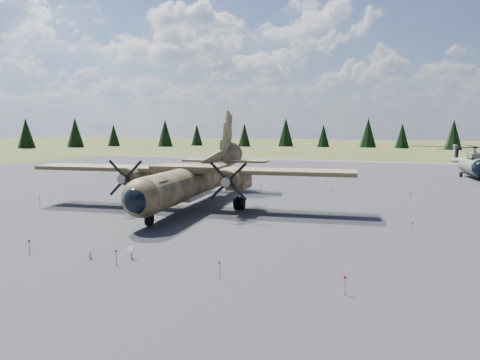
% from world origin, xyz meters
% --- Properties ---
extents(ground, '(500.00, 500.00, 0.00)m').
position_xyz_m(ground, '(0.00, 0.00, 0.00)').
color(ground, brown).
rests_on(ground, ground).
extents(apron, '(120.00, 120.00, 0.04)m').
position_xyz_m(apron, '(0.00, 10.00, 0.00)').
color(apron, slate).
rests_on(apron, ground).
extents(transport_plane, '(29.72, 26.84, 9.78)m').
position_xyz_m(transport_plane, '(-2.77, 4.82, 2.81)').
color(transport_plane, '#37371E').
rests_on(transport_plane, ground).
extents(helicopter_near, '(21.01, 22.65, 4.59)m').
position_xyz_m(helicopter_near, '(23.78, 40.75, 3.25)').
color(helicopter_near, slate).
rests_on(helicopter_near, ground).
extents(info_placard_left, '(0.43, 0.18, 0.67)m').
position_xyz_m(info_placard_left, '(-0.23, -12.86, 0.45)').
color(info_placard_left, gray).
rests_on(info_placard_left, ground).
extents(info_placard_right, '(0.50, 0.28, 0.74)m').
position_xyz_m(info_placard_right, '(2.00, -12.13, 0.49)').
color(info_placard_right, gray).
rests_on(info_placard_right, ground).
extents(barrier_fence, '(33.12, 29.62, 0.85)m').
position_xyz_m(barrier_fence, '(-0.46, -0.08, 0.51)').
color(barrier_fence, white).
rests_on(barrier_fence, ground).
extents(treeline, '(306.54, 292.83, 10.97)m').
position_xyz_m(treeline, '(-4.88, -0.36, 4.75)').
color(treeline, black).
rests_on(treeline, ground).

